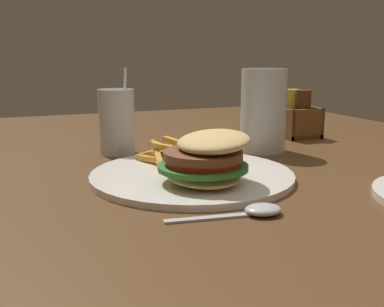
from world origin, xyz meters
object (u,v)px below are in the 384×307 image
object	(u,v)px
beer_glass	(263,112)
meal_plate_near	(197,166)
condiment_caddy	(293,118)
juice_glass	(117,124)
spoon	(256,211)

from	to	relation	value
beer_glass	meal_plate_near	bearing A→B (deg)	-52.40
meal_plate_near	condiment_caddy	distance (m)	0.46
meal_plate_near	juice_glass	size ratio (longest dim) A/B	1.91
condiment_caddy	beer_glass	bearing A→B (deg)	-51.34
beer_glass	condiment_caddy	xyz separation A→B (m)	(-0.13, 0.16, -0.04)
meal_plate_near	spoon	world-z (taller)	meal_plate_near
spoon	beer_glass	bearing A→B (deg)	66.66
juice_glass	spoon	distance (m)	0.42
beer_glass	juice_glass	size ratio (longest dim) A/B	0.98
juice_glass	condiment_caddy	xyz separation A→B (m)	(-0.04, 0.43, -0.01)
meal_plate_near	spoon	size ratio (longest dim) A/B	2.16
meal_plate_near	beer_glass	xyz separation A→B (m)	(-0.16, 0.21, 0.05)
juice_glass	beer_glass	bearing A→B (deg)	72.45
meal_plate_near	spoon	xyz separation A→B (m)	(0.16, 0.01, -0.02)
beer_glass	juice_glass	distance (m)	0.29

